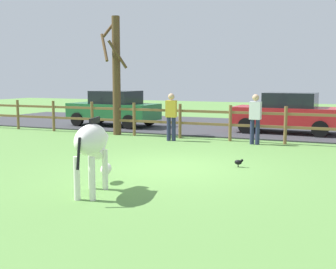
# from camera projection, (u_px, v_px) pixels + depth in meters

# --- Properties ---
(ground_plane) EXTENTS (60.00, 60.00, 0.00)m
(ground_plane) POSITION_uv_depth(u_px,v_px,m) (171.00, 168.00, 10.55)
(ground_plane) COLOR #5B8C42
(parking_asphalt) EXTENTS (28.00, 7.40, 0.05)m
(parking_asphalt) POSITION_uv_depth(u_px,v_px,m) (253.00, 128.00, 19.04)
(parking_asphalt) COLOR #38383D
(parking_asphalt) RESTS_ON ground_plane
(paddock_fence) EXTENTS (20.50, 0.11, 1.24)m
(paddock_fence) POSITION_uv_depth(u_px,v_px,m) (205.00, 120.00, 15.34)
(paddock_fence) COLOR brown
(paddock_fence) RESTS_ON ground_plane
(bare_tree) EXTENTS (1.21, 1.18, 4.46)m
(bare_tree) POSITION_uv_depth(u_px,v_px,m) (116.00, 73.00, 16.52)
(bare_tree) COLOR #513A23
(bare_tree) RESTS_ON ground_plane
(zebra) EXTENTS (0.79, 1.90, 1.41)m
(zebra) POSITION_uv_depth(u_px,v_px,m) (92.00, 144.00, 8.09)
(zebra) COLOR white
(zebra) RESTS_ON ground_plane
(crow_on_grass) EXTENTS (0.22, 0.10, 0.20)m
(crow_on_grass) POSITION_uv_depth(u_px,v_px,m) (239.00, 162.00, 10.60)
(crow_on_grass) COLOR black
(crow_on_grass) RESTS_ON ground_plane
(parked_car_green) EXTENTS (4.11, 2.11, 1.56)m
(parked_car_green) POSITION_uv_depth(u_px,v_px,m) (114.00, 108.00, 19.41)
(parked_car_green) COLOR #236B38
(parked_car_green) RESTS_ON parking_asphalt
(parked_car_red) EXTENTS (4.05, 1.99, 1.56)m
(parked_car_red) POSITION_uv_depth(u_px,v_px,m) (287.00, 112.00, 16.86)
(parked_car_red) COLOR red
(parked_car_red) RESTS_ON parking_asphalt
(visitor_left_of_tree) EXTENTS (0.37, 0.24, 1.64)m
(visitor_left_of_tree) POSITION_uv_depth(u_px,v_px,m) (255.00, 117.00, 14.20)
(visitor_left_of_tree) COLOR #232847
(visitor_left_of_tree) RESTS_ON ground_plane
(visitor_right_of_tree) EXTENTS (0.38, 0.26, 1.64)m
(visitor_right_of_tree) POSITION_uv_depth(u_px,v_px,m) (171.00, 115.00, 15.02)
(visitor_right_of_tree) COLOR #232847
(visitor_right_of_tree) RESTS_ON ground_plane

